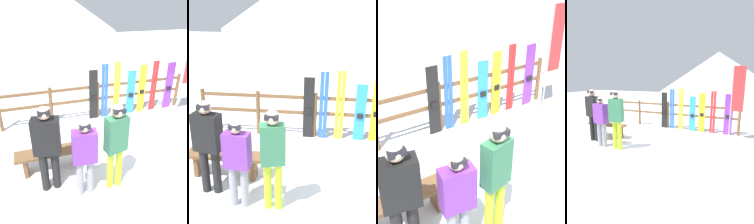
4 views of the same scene
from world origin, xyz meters
The scene contains 14 objects.
ground_plane centered at (0.00, 0.00, 0.00)m, with size 40.00×40.00×0.00m, color white.
fence centered at (0.00, 2.18, 0.66)m, with size 5.63×0.10×1.11m.
bench centered at (-1.63, 0.24, 0.36)m, with size 1.48×0.36×0.48m.
person_purple centered at (-1.14, -0.58, 0.89)m, with size 0.45×0.28×1.54m.
person_plaid_green centered at (-0.58, -0.58, 1.04)m, with size 0.42×0.29×1.75m.
person_black centered at (-1.73, -0.27, 1.00)m, with size 0.51×0.35×1.73m.
snowboard_black_stripe centered at (-0.15, 2.12, 0.75)m, with size 0.25×0.06×1.51m.
ski_pair_blue centered at (0.20, 2.13, 0.83)m, with size 0.19×0.02×1.65m.
ski_pair_yellow centered at (0.58, 2.13, 0.84)m, with size 0.20×0.02×1.69m.
snowboard_blue centered at (1.05, 2.12, 0.69)m, with size 0.25×0.07×1.39m.
snowboard_yellow centered at (1.42, 2.12, 0.76)m, with size 0.25×0.08×1.53m.
ski_pair_red centered at (1.83, 2.13, 0.81)m, with size 0.19×0.02×1.62m.
snowboard_purple centered at (2.39, 2.12, 0.76)m, with size 0.30×0.08×1.53m.
rental_flag centered at (2.58, 1.64, 1.55)m, with size 0.40×0.04×2.48m.
Camera 3 is at (-2.49, -3.02, 3.64)m, focal length 50.00 mm.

